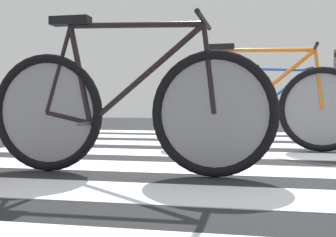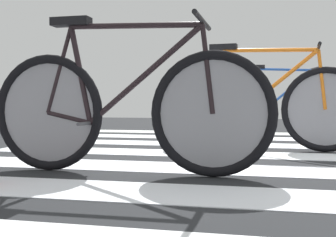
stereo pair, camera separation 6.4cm
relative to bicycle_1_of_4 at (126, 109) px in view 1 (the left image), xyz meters
name	(u,v)px [view 1 (the left image)]	position (x,y,z in m)	size (l,w,h in m)	color
ground	(288,159)	(1.00, 0.95, -0.40)	(18.00, 14.00, 0.02)	#232427
crosswalk_markings	(290,156)	(1.02, 1.01, -0.38)	(5.47, 4.98, 0.00)	silver
bicycle_1_of_4	(126,109)	(0.00, 0.00, 0.00)	(1.74, 0.52, 0.93)	black
bicycle_2_of_4	(260,106)	(0.79, 1.40, 0.00)	(1.73, 0.52, 0.93)	black
bicycle_4_of_4	(274,104)	(1.04, 3.80, 0.00)	(1.72, 0.54, 0.93)	black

